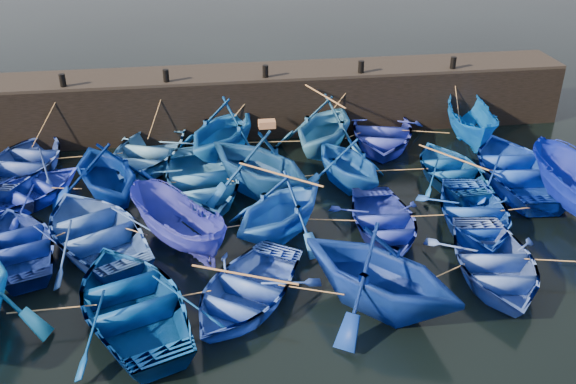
{
  "coord_description": "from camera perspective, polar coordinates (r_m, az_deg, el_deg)",
  "views": [
    {
      "loc": [
        -2.72,
        -15.56,
        10.98
      ],
      "look_at": [
        0.0,
        3.2,
        0.7
      ],
      "focal_mm": 40.0,
      "sensor_mm": 36.0,
      "label": 1
    }
  ],
  "objects": [
    {
      "name": "bollard_3",
      "position": [
        27.28,
        6.52,
        10.99
      ],
      "size": [
        0.24,
        0.24,
        0.5
      ],
      "primitive_type": "cylinder",
      "color": "black",
      "rests_on": "quay_top"
    },
    {
      "name": "boat_17",
      "position": [
        20.63,
        8.48,
        -2.6
      ],
      "size": [
        3.21,
        4.38,
        0.89
      ],
      "primitive_type": "imported",
      "rotation": [
        0.0,
        0.0,
        -0.04
      ],
      "color": "#182997",
      "rests_on": "ground"
    },
    {
      "name": "quay_wall",
      "position": [
        27.95,
        -2.17,
        8.08
      ],
      "size": [
        26.0,
        2.5,
        2.5
      ],
      "primitive_type": "cube",
      "color": "black",
      "rests_on": "ground"
    },
    {
      "name": "boat_4",
      "position": [
        26.9,
        8.29,
        5.34
      ],
      "size": [
        5.0,
        6.08,
        1.1
      ],
      "primitive_type": "imported",
      "rotation": [
        0.0,
        0.0,
        -0.25
      ],
      "color": "#1F2D9F",
      "rests_on": "ground"
    },
    {
      "name": "boat_15",
      "position": [
        19.77,
        -9.89,
        -2.93
      ],
      "size": [
        3.75,
        4.37,
        1.64
      ],
      "primitive_type": "imported",
      "rotation": [
        0.0,
        0.0,
        3.76
      ],
      "color": "#202999",
      "rests_on": "ground"
    },
    {
      "name": "boat_22",
      "position": [
        17.43,
        -3.84,
        -8.69
      ],
      "size": [
        5.24,
        5.6,
        0.95
      ],
      "primitive_type": "imported",
      "rotation": [
        0.0,
        0.0,
        -0.59
      ],
      "color": "blue",
      "rests_on": "ground"
    },
    {
      "name": "boat_0",
      "position": [
        26.05,
        -22.3,
        2.57
      ],
      "size": [
        4.83,
        5.87,
        1.06
      ],
      "primitive_type": "imported",
      "rotation": [
        0.0,
        0.0,
        2.89
      ],
      "color": "navy",
      "rests_on": "ground"
    },
    {
      "name": "boat_16",
      "position": [
        19.93,
        -0.68,
        -1.3
      ],
      "size": [
        5.45,
        5.44,
        2.18
      ],
      "primitive_type": "imported",
      "rotation": [
        0.0,
        0.0,
        -0.8
      ],
      "color": "blue",
      "rests_on": "ground"
    },
    {
      "name": "boat_21",
      "position": [
        17.34,
        -13.67,
        -9.44
      ],
      "size": [
        5.5,
        6.4,
        1.12
      ],
      "primitive_type": "imported",
      "rotation": [
        0.0,
        0.0,
        3.5
      ],
      "color": "navy",
      "rests_on": "ground"
    },
    {
      "name": "boat_2",
      "position": [
        25.35,
        -5.83,
        5.62
      ],
      "size": [
        5.74,
        5.95,
        2.4
      ],
      "primitive_type": "imported",
      "rotation": [
        0.0,
        0.0,
        -0.55
      ],
      "color": "#0A4794",
      "rests_on": "ground"
    },
    {
      "name": "loose_oars",
      "position": [
        21.22,
        4.09,
        2.25
      ],
      "size": [
        10.41,
        11.4,
        1.5
      ],
      "color": "#99724C",
      "rests_on": "ground"
    },
    {
      "name": "boat_7",
      "position": [
        22.78,
        -15.88,
        1.8
      ],
      "size": [
        5.2,
        5.54,
        2.34
      ],
      "primitive_type": "imported",
      "rotation": [
        0.0,
        0.0,
        3.52
      ],
      "color": "navy",
      "rests_on": "ground"
    },
    {
      "name": "boat_13",
      "position": [
        20.89,
        -22.84,
        -4.26
      ],
      "size": [
        4.49,
        5.27,
        0.92
      ],
      "primitive_type": "imported",
      "rotation": [
        0.0,
        0.0,
        3.48
      ],
      "color": "navy",
      "rests_on": "ground"
    },
    {
      "name": "boat_8",
      "position": [
        22.84,
        -7.69,
        1.05
      ],
      "size": [
        4.7,
        5.97,
        1.12
      ],
      "primitive_type": "imported",
      "rotation": [
        0.0,
        0.0,
        0.16
      ],
      "color": "#1F5DA4",
      "rests_on": "ground"
    },
    {
      "name": "boat_18",
      "position": [
        21.55,
        16.22,
        -1.93
      ],
      "size": [
        4.14,
        5.2,
        0.97
      ],
      "primitive_type": "imported",
      "rotation": [
        0.0,
        0.0,
        -0.19
      ],
      "color": "#0C38B6",
      "rests_on": "ground"
    },
    {
      "name": "boat_24",
      "position": [
        19.29,
        17.88,
        -6.03
      ],
      "size": [
        4.04,
        5.2,
        0.99
      ],
      "primitive_type": "imported",
      "rotation": [
        0.0,
        0.0,
        -0.14
      ],
      "color": "#2C4CAB",
      "rests_on": "ground"
    },
    {
      "name": "boat_5",
      "position": [
        27.52,
        16.0,
        5.8
      ],
      "size": [
        2.58,
        4.79,
        1.76
      ],
      "primitive_type": "imported",
      "rotation": [
        0.0,
        0.0,
        -0.2
      ],
      "color": "blue",
      "rests_on": "ground"
    },
    {
      "name": "wooden_crate",
      "position": [
        21.84,
        -1.89,
        6.06
      ],
      "size": [
        0.57,
        0.35,
        0.25
      ],
      "primitive_type": "cube",
      "color": "#936240",
      "rests_on": "boat_9"
    },
    {
      "name": "quay_top",
      "position": [
        27.52,
        -2.22,
        10.63
      ],
      "size": [
        26.0,
        2.5,
        0.12
      ],
      "primitive_type": "cube",
      "color": "black",
      "rests_on": "quay_wall"
    },
    {
      "name": "boat_11",
      "position": [
        24.38,
        14.3,
        1.97
      ],
      "size": [
        3.4,
        4.61,
        0.93
      ],
      "primitive_type": "imported",
      "rotation": [
        0.0,
        0.0,
        3.19
      ],
      "color": "navy",
      "rests_on": "ground"
    },
    {
      "name": "boat_23",
      "position": [
        16.96,
        8.12,
        -6.86
      ],
      "size": [
        6.27,
        6.29,
        2.51
      ],
      "primitive_type": "imported",
      "rotation": [
        0.0,
        0.0,
        0.75
      ],
      "color": "navy",
      "rests_on": "ground"
    },
    {
      "name": "boat_6",
      "position": [
        23.86,
        -22.31,
        -0.01
      ],
      "size": [
        5.33,
        5.29,
        0.91
      ],
      "primitive_type": "imported",
      "rotation": [
        0.0,
        0.0,
        2.33
      ],
      "color": "#172AB3",
      "rests_on": "ground"
    },
    {
      "name": "boat_14",
      "position": [
        20.61,
        -16.75,
        -3.26
      ],
      "size": [
        5.9,
        6.55,
        1.12
      ],
      "primitive_type": "imported",
      "rotation": [
        0.0,
        0.0,
        3.62
      ],
      "color": "#254CA9",
      "rests_on": "ground"
    },
    {
      "name": "boat_1",
      "position": [
        25.41,
        -12.48,
        3.5
      ],
      "size": [
        5.2,
        6.13,
        1.08
      ],
      "primitive_type": "imported",
      "rotation": [
        0.0,
        0.0,
        -0.33
      ],
      "color": "#366FC9",
      "rests_on": "ground"
    },
    {
      "name": "boat_12",
      "position": [
        24.86,
        19.72,
        1.99
      ],
      "size": [
        4.52,
        5.99,
        1.18
      ],
      "primitive_type": "imported",
      "rotation": [
        0.0,
        0.0,
        3.06
      ],
      "color": "#0B32B5",
      "rests_on": "ground"
    },
    {
      "name": "boat_10",
      "position": [
        23.09,
        5.38,
        2.74
      ],
      "size": [
        4.4,
        4.72,
        2.02
      ],
      "primitive_type": "imported",
      "rotation": [
        0.0,
        0.0,
        3.48
      ],
      "color": "#0C44A8",
      "rests_on": "ground"
    },
    {
      "name": "boat_9",
      "position": [
        22.38,
        -2.59,
        2.72
      ],
      "size": [
        6.23,
        6.35,
        2.54
      ],
      "primitive_type": "imported",
      "rotation": [
        0.0,
        0.0,
        3.8
      ],
      "color": "navy",
      "rests_on": "ground"
    },
    {
      "name": "ground",
      "position": [
        19.24,
        1.38,
        -6.34
      ],
      "size": [
        120.0,
        120.0,
        0.0
      ],
      "primitive_type": "plane",
      "color": "black",
      "rests_on": "ground"
    },
    {
      "name": "bollard_1",
      "position": [
        26.47,
        -10.79,
        10.12
      ],
      "size": [
        0.24,
        0.24,
        0.5
      ],
      "primitive_type": "cylinder",
      "color": "black",
      "rests_on": "quay_top"
    },
    {
      "name": "bollard_0",
      "position": [
        26.96,
        -19.4,
        9.35
      ],
      "size": [
        0.24,
        0.24,
        0.5
      ],
      "primitive_type": "cylinder",
      "color": "black",
      "rests_on": "quay_top"
    },
    {
      "name": "boat_3",
      "position": [
        25.64,
        3.21,
        5.96
      ],
      "size": [
        5.67,
        5.87,
        2.37
      ],
      "primitive_type": "imported",
      "rotation": [
        0.0,
        0.0,
        -0.56
      ],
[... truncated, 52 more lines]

